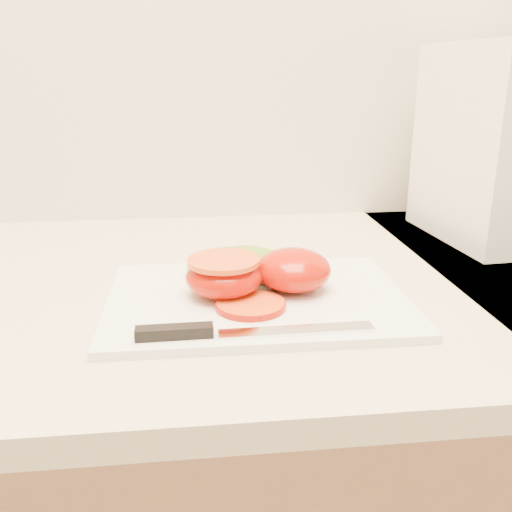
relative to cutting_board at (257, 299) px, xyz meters
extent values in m
cube|color=beige|center=(0.09, 0.09, -0.02)|extent=(3.92, 0.65, 0.03)
cube|color=white|center=(0.00, 0.00, 0.00)|extent=(0.35, 0.25, 0.01)
ellipsoid|color=#B91100|center=(0.05, 0.01, 0.03)|extent=(0.09, 0.09, 0.05)
ellipsoid|color=#B91100|center=(-0.04, 0.01, 0.03)|extent=(0.09, 0.09, 0.04)
cylinder|color=red|center=(-0.04, 0.01, 0.05)|extent=(0.08, 0.08, 0.01)
cylinder|color=orange|center=(-0.01, -0.04, 0.01)|extent=(0.08, 0.08, 0.01)
ellipsoid|color=olive|center=(-0.01, 0.07, 0.02)|extent=(0.15, 0.12, 0.03)
cube|color=silver|center=(0.03, -0.10, 0.01)|extent=(0.16, 0.02, 0.00)
cube|color=black|center=(-0.09, -0.10, 0.01)|extent=(0.08, 0.02, 0.01)
cube|color=white|center=(0.42, 0.23, 0.15)|extent=(0.22, 0.27, 0.30)
camera|label=1|loc=(-0.07, -0.61, 0.26)|focal=40.00mm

